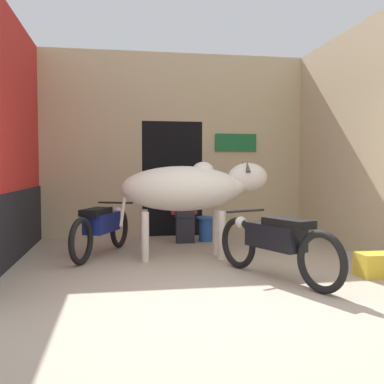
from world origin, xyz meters
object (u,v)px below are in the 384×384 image
(shopkeeper_seated, at_px, (184,205))
(crate, at_px, (377,265))
(motorcycle_far, at_px, (102,226))
(plastic_stool, at_px, (206,228))
(cow, at_px, (191,189))
(motorcycle_near, at_px, (275,242))

(shopkeeper_seated, xyz_separation_m, crate, (1.88, -2.87, -0.51))
(motorcycle_far, xyz_separation_m, plastic_stool, (1.76, 1.01, -0.20))
(cow, bearing_deg, motorcycle_far, 161.70)
(shopkeeper_seated, distance_m, plastic_stool, 0.57)
(cow, xyz_separation_m, motorcycle_far, (-1.26, 0.42, -0.56))
(motorcycle_near, height_order, plastic_stool, motorcycle_near)
(motorcycle_far, bearing_deg, crate, -29.74)
(cow, relative_size, shopkeeper_seated, 1.71)
(crate, bearing_deg, plastic_stool, 117.54)
(cow, xyz_separation_m, plastic_stool, (0.50, 1.43, -0.76))
(cow, height_order, crate, cow)
(motorcycle_near, xyz_separation_m, shopkeeper_seated, (-0.65, 2.80, 0.21))
(motorcycle_near, relative_size, motorcycle_far, 1.02)
(cow, height_order, plastic_stool, cow)
(plastic_stool, xyz_separation_m, crate, (1.50, -2.87, -0.09))
(motorcycle_far, bearing_deg, motorcycle_near, -41.57)
(cow, xyz_separation_m, crate, (2.00, -1.44, -0.85))
(cow, bearing_deg, plastic_stool, 70.69)
(cow, distance_m, shopkeeper_seated, 1.47)
(motorcycle_near, relative_size, plastic_stool, 4.42)
(motorcycle_far, height_order, crate, motorcycle_far)
(cow, distance_m, motorcycle_near, 1.67)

